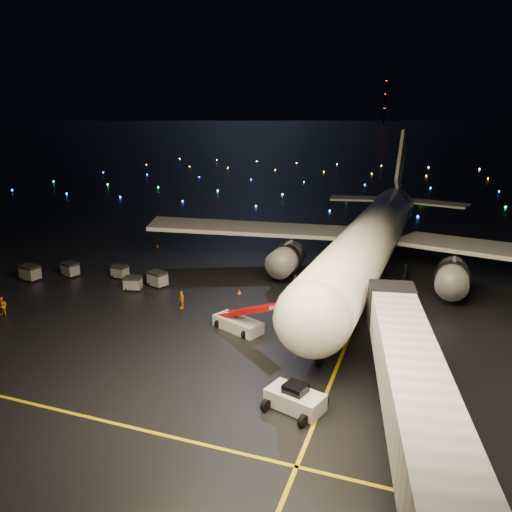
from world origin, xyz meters
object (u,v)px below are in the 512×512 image
at_px(crew_b, 2,307).
at_px(baggage_cart_3, 70,269).
at_px(pushback_tug, 295,397).
at_px(baggage_cart_0, 133,283).
at_px(baggage_cart_4, 30,273).
at_px(airliner, 376,208).
at_px(belt_loader, 238,312).
at_px(baggage_cart_1, 158,279).
at_px(baggage_cart_2, 120,272).
at_px(crew_c, 182,299).

bearing_deg(crew_b, baggage_cart_3, 95.81).
xyz_separation_m(pushback_tug, crew_b, (-30.21, 5.60, 0.04)).
xyz_separation_m(crew_b, baggage_cart_0, (7.65, 10.27, -0.16)).
xyz_separation_m(pushback_tug, baggage_cart_0, (-22.56, 15.86, -0.12)).
bearing_deg(baggage_cart_4, airliner, 31.07).
bearing_deg(baggage_cart_0, airliner, 14.48).
relative_size(belt_loader, baggage_cart_1, 3.40).
relative_size(crew_b, baggage_cart_0, 1.03).
relative_size(pushback_tug, crew_b, 2.01).
xyz_separation_m(baggage_cart_0, baggage_cart_2, (-3.73, 3.03, -0.02)).
height_order(crew_b, baggage_cart_4, crew_b).
bearing_deg(baggage_cart_0, baggage_cart_2, 123.75).
xyz_separation_m(airliner, pushback_tug, (-1.19, -30.50, -7.09)).
bearing_deg(baggage_cart_2, belt_loader, -20.01).
height_order(airliner, belt_loader, airliner).
height_order(belt_loader, baggage_cart_1, belt_loader).
height_order(baggage_cart_0, baggage_cart_3, baggage_cart_3).
relative_size(pushback_tug, baggage_cart_1, 1.85).
xyz_separation_m(crew_b, baggage_cart_4, (-5.30, 9.16, -0.04)).
xyz_separation_m(belt_loader, baggage_cart_0, (-14.51, 5.69, -0.89)).
bearing_deg(baggage_cart_3, baggage_cart_4, -120.59).
distance_m(pushback_tug, baggage_cart_3, 36.71).
distance_m(crew_c, baggage_cart_4, 20.44).
distance_m(baggage_cart_0, baggage_cart_1, 2.73).
xyz_separation_m(airliner, crew_b, (-31.41, -24.91, -7.04)).
relative_size(belt_loader, baggage_cart_3, 3.56).
bearing_deg(baggage_cart_4, baggage_cart_1, 19.54).
bearing_deg(baggage_cart_1, belt_loader, -11.00).
height_order(airliner, baggage_cart_3, airliner).
relative_size(crew_b, baggage_cart_1, 0.92).
distance_m(airliner, baggage_cart_0, 28.82).
bearing_deg(baggage_cart_0, pushback_tug, -52.28).
bearing_deg(baggage_cart_3, baggage_cart_2, 31.29).
relative_size(baggage_cart_0, baggage_cart_1, 0.89).
relative_size(pushback_tug, baggage_cart_0, 2.07).
bearing_deg(baggage_cart_2, pushback_tug, -30.16).
xyz_separation_m(pushback_tug, belt_loader, (-8.04, 10.17, 0.77)).
bearing_deg(crew_c, pushback_tug, 4.86).
distance_m(crew_c, baggage_cart_3, 17.68).
bearing_deg(baggage_cart_0, crew_c, -37.89).
bearing_deg(crew_c, baggage_cart_3, -149.15).
bearing_deg(crew_b, belt_loader, 7.90).
xyz_separation_m(crew_c, baggage_cart_4, (-20.37, 1.69, -0.02)).
xyz_separation_m(baggage_cart_1, baggage_cart_2, (-5.63, 1.07, -0.11)).
xyz_separation_m(baggage_cart_0, baggage_cart_1, (1.90, 1.96, 0.09)).
height_order(belt_loader, baggage_cart_2, belt_loader).
distance_m(crew_b, baggage_cart_4, 10.58).
bearing_deg(baggage_cart_3, baggage_cart_1, 20.01).
relative_size(baggage_cart_1, baggage_cart_4, 0.97).
height_order(pushback_tug, crew_b, crew_b).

